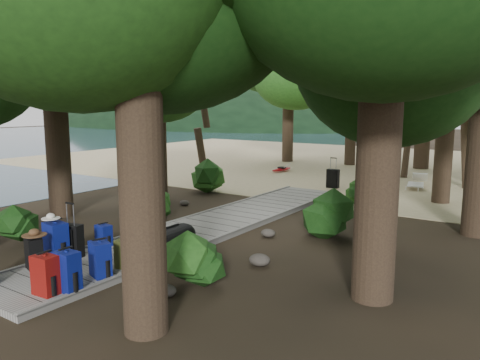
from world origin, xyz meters
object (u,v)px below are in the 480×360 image
Objects in this scene: backpack_right_b at (67,269)px; backpack_right_c at (100,257)px; duffel_right_khaki at (141,251)px; suitcase_on_boardwalk at (72,241)px; backpack_left_b at (34,252)px; duffel_right_black at (173,238)px; backpack_right_a at (45,273)px; backpack_left_c at (56,240)px; backpack_right_d at (127,252)px; lone_suitcase_on_sand at (333,179)px; kayak at (282,169)px; backpack_left_d at (104,234)px; sun_lounger at (416,182)px.

backpack_right_c is (-0.08, 0.75, -0.02)m from backpack_right_b.
duffel_right_khaki is 1.47m from suitcase_on_boardwalk.
duffel_right_black is (1.34, 2.38, -0.08)m from backpack_left_b.
backpack_right_b is 1.25× the size of duffel_right_khaki.
backpack_right_a reaches higher than duffel_right_black.
backpack_right_b reaches higher than backpack_left_b.
backpack_left_c reaches higher than backpack_right_c.
duffel_right_khaki is (0.06, 2.04, -0.16)m from backpack_right_a.
backpack_left_b is at bearing -161.33° from backpack_right_d.
lone_suitcase_on_sand is 0.24× the size of kayak.
backpack_right_d reaches higher than duffel_right_khaki.
backpack_left_d is 0.76× the size of suitcase_on_boardwalk.
backpack_left_b is 1.42m from backpack_right_c.
backpack_right_c is 1.04× the size of suitcase_on_boardwalk.
kayak is (-2.78, 12.97, -0.21)m from backpack_left_d.
backpack_right_a is at bearing -120.26° from backpack_right_b.
backpack_right_d is (0.13, 1.62, -0.06)m from backpack_right_a.
backpack_right_b is (1.50, -0.83, -0.06)m from backpack_left_c.
backpack_left_d reaches higher than duffel_right_black.
backpack_right_c is at bearing -67.27° from kayak.
duffel_right_black is 0.45× the size of sun_lounger.
duffel_right_black is at bearing 30.30° from backpack_left_d.
lone_suitcase_on_sand reaches higher than duffel_right_khaki.
backpack_right_d is 1.35m from duffel_right_black.
backpack_left_c is 0.29× the size of kayak.
backpack_right_b is at bearing -90.45° from lone_suitcase_on_sand.
backpack_right_b is 1.83m from suitcase_on_boardwalk.
backpack_right_b is 1.10× the size of suitcase_on_boardwalk.
sun_lounger is (2.31, 12.04, -0.02)m from duffel_right_khaki.
backpack_left_c is at bearing -128.88° from duffel_right_black.
backpack_right_b is at bearing -63.99° from backpack_right_c.
suitcase_on_boardwalk is at bearing -72.06° from kayak.
sun_lounger is at bearing 76.81° from duffel_right_black.
duffel_right_khaki is 0.34× the size of sun_lounger.
backpack_left_d is 1.58m from duffel_right_black.
suitcase_on_boardwalk is 14.15m from kayak.
backpack_right_c is 0.41× the size of sun_lounger.
backpack_left_b is 1.40m from backpack_right_a.
kayak is at bearing 141.30° from lone_suitcase_on_sand.
backpack_left_c is 1.09× the size of duffel_right_black.
backpack_left_c is 1.21m from backpack_left_d.
backpack_right_a is 0.92× the size of duffel_right_black.
suitcase_on_boardwalk reaches higher than sun_lounger.
backpack_left_c is at bearing 115.22° from backpack_left_b.
backpack_left_b is at bearing -72.69° from kayak.
backpack_left_c is 1.69m from duffel_right_khaki.
lone_suitcase_on_sand is 4.68m from kayak.
backpack_right_d is at bearing 104.52° from backpack_right_c.
kayak is at bearing 89.54° from backpack_right_d.
backpack_right_a reaches higher than backpack_left_d.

